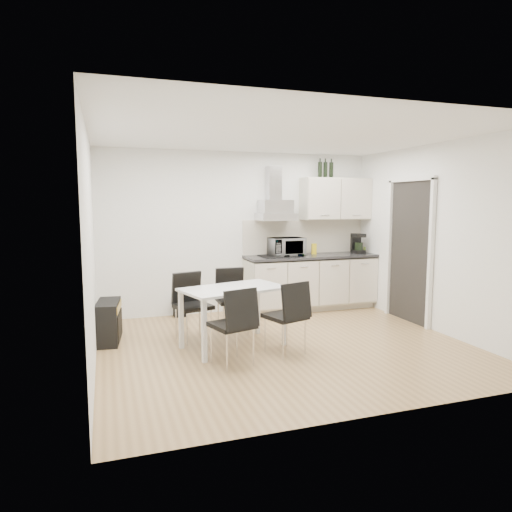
% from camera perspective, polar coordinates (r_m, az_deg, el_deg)
% --- Properties ---
extents(ground, '(4.50, 4.50, 0.00)m').
position_cam_1_polar(ground, '(5.85, 3.64, -11.12)').
color(ground, tan).
rests_on(ground, ground).
extents(wall_back, '(4.50, 0.10, 2.60)m').
position_cam_1_polar(wall_back, '(7.48, -2.06, 2.95)').
color(wall_back, white).
rests_on(wall_back, ground).
extents(wall_front, '(4.50, 0.10, 2.60)m').
position_cam_1_polar(wall_front, '(3.83, 15.10, -0.92)').
color(wall_front, white).
rests_on(wall_front, ground).
extents(wall_left, '(0.10, 4.00, 2.60)m').
position_cam_1_polar(wall_left, '(5.18, -19.97, 0.86)').
color(wall_left, white).
rests_on(wall_left, ground).
extents(wall_right, '(0.10, 4.00, 2.60)m').
position_cam_1_polar(wall_right, '(6.77, 21.68, 2.08)').
color(wall_right, white).
rests_on(wall_right, ground).
extents(ceiling, '(4.50, 4.50, 0.00)m').
position_cam_1_polar(ceiling, '(5.63, 3.84, 14.96)').
color(ceiling, white).
rests_on(ceiling, wall_back).
extents(doorway, '(0.08, 1.04, 2.10)m').
position_cam_1_polar(doorway, '(7.19, 18.54, 0.46)').
color(doorway, white).
rests_on(doorway, ground).
extents(kitchenette, '(2.22, 0.64, 2.52)m').
position_cam_1_polar(kitchenette, '(7.70, 7.06, -0.49)').
color(kitchenette, beige).
rests_on(kitchenette, ground).
extents(dining_table, '(1.38, 1.02, 0.75)m').
position_cam_1_polar(dining_table, '(5.65, -2.84, -4.90)').
color(dining_table, white).
rests_on(dining_table, ground).
extents(chair_far_left, '(0.55, 0.60, 0.88)m').
position_cam_1_polar(chair_far_left, '(6.00, -7.85, -6.37)').
color(chair_far_left, black).
rests_on(chair_far_left, ground).
extents(chair_far_right, '(0.45, 0.51, 0.88)m').
position_cam_1_polar(chair_far_right, '(6.32, -2.91, -5.64)').
color(chair_far_right, black).
rests_on(chair_far_right, ground).
extents(chair_near_left, '(0.56, 0.60, 0.88)m').
position_cam_1_polar(chair_near_left, '(5.08, -3.02, -8.72)').
color(chair_near_left, black).
rests_on(chair_near_left, ground).
extents(chair_near_right, '(0.57, 0.61, 0.88)m').
position_cam_1_polar(chair_near_right, '(5.46, 3.67, -7.63)').
color(chair_near_right, black).
rests_on(chair_near_right, ground).
extents(guitar_amp, '(0.35, 0.67, 0.53)m').
position_cam_1_polar(guitar_amp, '(6.21, -17.95, -7.82)').
color(guitar_amp, black).
rests_on(guitar_amp, ground).
extents(floor_speaker, '(0.19, 0.17, 0.30)m').
position_cam_1_polar(floor_speaker, '(7.33, -9.53, -6.30)').
color(floor_speaker, black).
rests_on(floor_speaker, ground).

